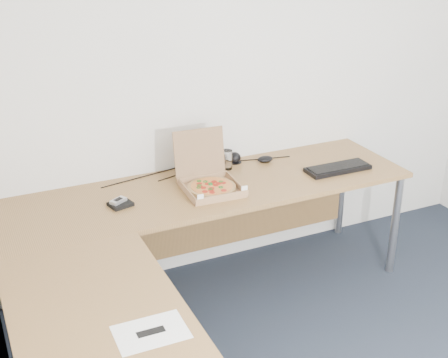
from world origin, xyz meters
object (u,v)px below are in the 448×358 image
desk (183,234)px  wallet (120,204)px  keyboard (338,168)px  pizza_box (210,184)px  drinking_glass (227,160)px

desk → wallet: bearing=118.6°
keyboard → wallet: 1.39m
pizza_box → wallet: pizza_box is taller
desk → pizza_box: (0.32, 0.38, 0.07)m
desk → pizza_box: bearing=49.9°
pizza_box → desk: bearing=-127.1°
desk → wallet: size_ratio=20.75×
drinking_glass → desk: bearing=-130.8°
desk → drinking_glass: 0.84m
pizza_box → drinking_glass: 0.34m
drinking_glass → keyboard: drinking_glass is taller
desk → drinking_glass: bearing=49.2°
desk → wallet: (-0.22, 0.40, 0.04)m
desk → drinking_glass: size_ratio=20.25×
drinking_glass → wallet: size_ratio=1.02×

